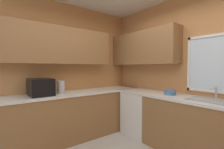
{
  "coord_description": "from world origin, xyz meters",
  "views": [
    {
      "loc": [
        1.32,
        -1.17,
        1.38
      ],
      "look_at": [
        -0.77,
        0.43,
        1.27
      ],
      "focal_mm": 25.24,
      "sensor_mm": 36.0,
      "label": 1
    }
  ],
  "objects": [
    {
      "name": "microwave",
      "position": [
        -1.55,
        -0.51,
        1.05
      ],
      "size": [
        0.48,
        0.36,
        0.29
      ],
      "primitive_type": "cube",
      "color": "black",
      "rests_on": "counter_run_left"
    },
    {
      "name": "room_shell",
      "position": [
        -0.36,
        0.44,
        1.79
      ],
      "size": [
        3.84,
        3.34,
        2.76
      ],
      "color": "#C6844C",
      "rests_on": "ground_plane"
    },
    {
      "name": "counter_run_back",
      "position": [
        0.21,
        1.3,
        0.45
      ],
      "size": [
        2.93,
        0.65,
        0.91
      ],
      "color": "olive",
      "rests_on": "ground_plane"
    },
    {
      "name": "sink_assembly",
      "position": [
        0.42,
        1.31,
        0.92
      ],
      "size": [
        0.59,
        0.4,
        0.19
      ],
      "color": "#9EA0A5",
      "rests_on": "counter_run_back"
    },
    {
      "name": "bowl",
      "position": [
        -0.23,
        1.3,
        0.95
      ],
      "size": [
        0.2,
        0.2,
        0.09
      ],
      "primitive_type": "cylinder",
      "color": "#4C7099",
      "rests_on": "counter_run_back"
    },
    {
      "name": "dishwasher",
      "position": [
        -0.89,
        1.27,
        0.43
      ],
      "size": [
        0.6,
        0.6,
        0.86
      ],
      "primitive_type": "cube",
      "color": "white",
      "rests_on": "ground_plane"
    },
    {
      "name": "kettle",
      "position": [
        -1.53,
        -0.17,
        1.03
      ],
      "size": [
        0.13,
        0.13,
        0.24
      ],
      "primitive_type": "cylinder",
      "color": "#B7B7BC",
      "rests_on": "counter_run_left"
    },
    {
      "name": "counter_run_left",
      "position": [
        -1.55,
        0.0,
        0.45
      ],
      "size": [
        0.65,
        2.95,
        0.91
      ],
      "color": "olive",
      "rests_on": "ground_plane"
    }
  ]
}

